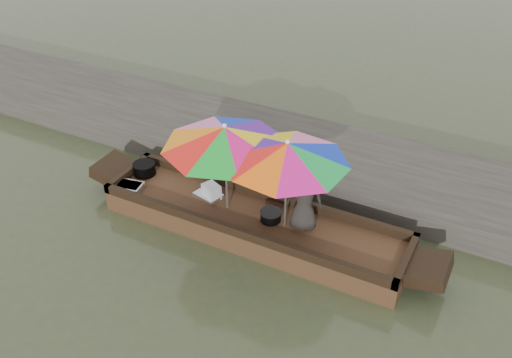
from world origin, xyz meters
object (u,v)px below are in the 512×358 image
at_px(vendor, 304,198).
at_px(umbrella_stern, 286,185).
at_px(boat_hull, 253,224).
at_px(tray_scallop, 208,195).
at_px(supply_bag, 211,192).
at_px(cooking_pot, 144,169).
at_px(charcoal_grill, 271,216).
at_px(tray_crayfish, 129,187).
at_px(umbrella_bow, 226,168).

relative_size(vendor, umbrella_stern, 0.60).
xyz_separation_m(boat_hull, tray_scallop, (-0.91, 0.11, 0.21)).
relative_size(supply_bag, vendor, 0.25).
relative_size(boat_hull, cooking_pot, 12.78).
bearing_deg(vendor, charcoal_grill, -6.66).
height_order(boat_hull, vendor, vendor).
relative_size(boat_hull, tray_crayfish, 11.35).
xyz_separation_m(boat_hull, vendor, (0.82, 0.10, 0.74)).
height_order(boat_hull, tray_crayfish, tray_crayfish).
relative_size(tray_crayfish, tray_scallop, 1.00).
distance_m(boat_hull, tray_crayfish, 2.26).
distance_m(charcoal_grill, vendor, 0.72).
bearing_deg(cooking_pot, umbrella_stern, -3.91).
height_order(cooking_pot, tray_scallop, cooking_pot).
height_order(tray_scallop, charcoal_grill, charcoal_grill).
bearing_deg(supply_bag, boat_hull, -7.40).
bearing_deg(tray_crayfish, umbrella_bow, 9.92).
bearing_deg(umbrella_stern, supply_bag, 175.54).
distance_m(tray_scallop, vendor, 1.81).
bearing_deg(tray_scallop, umbrella_bow, -14.77).
height_order(vendor, umbrella_bow, umbrella_bow).
distance_m(tray_crayfish, charcoal_grill, 2.55).
bearing_deg(supply_bag, charcoal_grill, -4.28).
bearing_deg(vendor, supply_bag, -15.66).
relative_size(boat_hull, vendor, 4.48).
bearing_deg(supply_bag, umbrella_stern, -4.46).
bearing_deg(tray_scallop, umbrella_stern, -4.47).
distance_m(cooking_pot, charcoal_grill, 2.58).
bearing_deg(charcoal_grill, supply_bag, 175.72).
relative_size(tray_crayfish, charcoal_grill, 1.37).
xyz_separation_m(tray_crayfish, umbrella_stern, (2.79, 0.31, 0.73)).
xyz_separation_m(boat_hull, umbrella_bow, (-0.48, 0.00, 0.95)).
relative_size(boat_hull, umbrella_stern, 2.71).
relative_size(tray_crayfish, supply_bag, 1.59).
height_order(tray_crayfish, umbrella_stern, umbrella_stern).
height_order(supply_bag, umbrella_bow, umbrella_bow).
xyz_separation_m(supply_bag, umbrella_stern, (1.40, -0.11, 0.65)).
distance_m(boat_hull, tray_scallop, 0.94).
relative_size(boat_hull, charcoal_grill, 15.56).
xyz_separation_m(cooking_pot, charcoal_grill, (2.58, -0.17, -0.03)).
distance_m(boat_hull, umbrella_bow, 1.06).
bearing_deg(cooking_pot, tray_crayfish, -84.29).
height_order(cooking_pot, vendor, vendor).
height_order(tray_crayfish, supply_bag, supply_bag).
bearing_deg(umbrella_stern, tray_crayfish, -173.72).
bearing_deg(tray_crayfish, supply_bag, 16.66).
height_order(cooking_pot, charcoal_grill, cooking_pot).
distance_m(cooking_pot, supply_bag, 1.44).
relative_size(charcoal_grill, supply_bag, 1.16).
bearing_deg(boat_hull, tray_crayfish, -172.17).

